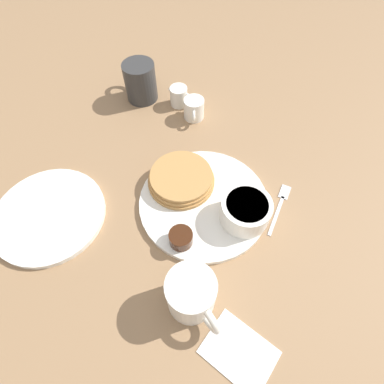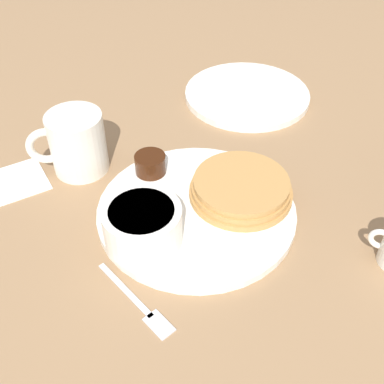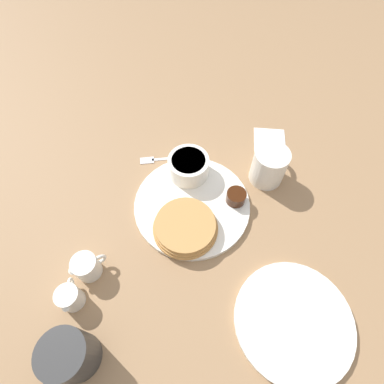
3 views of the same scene
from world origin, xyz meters
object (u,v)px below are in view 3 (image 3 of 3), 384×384
Objects in this scene: plate at (192,205)px; coffee_mug at (269,165)px; bowl at (189,166)px; creamer_pitcher_far at (70,297)px; creamer_pitcher_near at (87,267)px; second_mug at (69,357)px; fork at (159,159)px.

plate is 0.21m from coffee_mug.
creamer_pitcher_far is (0.30, -0.22, -0.01)m from bowl.
coffee_mug is 0.51m from creamer_pitcher_far.
coffee_mug is at bearing 121.26° from creamer_pitcher_near.
creamer_pitcher_far is 0.59× the size of second_mug.
creamer_pitcher_near is 1.00× the size of creamer_pitcher_far.
plate is at bearing 132.53° from creamer_pitcher_far.
plate is 2.40× the size of second_mug.
bowl is 0.19m from coffee_mug.
creamer_pitcher_near is 0.16m from second_mug.
second_mug is (0.45, -0.12, 0.05)m from fork.
fork is (-0.05, -0.27, -0.04)m from coffee_mug.
coffee_mug is at bearing 89.25° from bowl.
bowl is at bearing 140.02° from creamer_pitcher_near.
second_mug reaches higher than coffee_mug.
fork is at bearing 156.76° from creamer_pitcher_near.
plate is 2.05× the size of fork.
creamer_pitcher_far is 0.51× the size of fork.
creamer_pitcher_far is (0.21, -0.23, 0.02)m from plate.
coffee_mug is 0.46m from creamer_pitcher_near.
plate is 0.16m from fork.
creamer_pitcher_near is (0.24, -0.20, -0.01)m from bowl.
second_mug is at bearing -14.66° from fork.
creamer_pitcher_near is at bearing -177.45° from second_mug.
creamer_pitcher_far is (0.06, -0.02, -0.00)m from creamer_pitcher_near.
second_mug is at bearing -32.96° from plate.
creamer_pitcher_near is at bearing -39.98° from bowl.
fork is (-0.14, -0.09, -0.00)m from plate.
bowl is at bearing 143.30° from creamer_pitcher_far.
bowl is 0.45m from second_mug.
bowl reaches higher than creamer_pitcher_far.
plate is 4.04× the size of creamer_pitcher_far.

